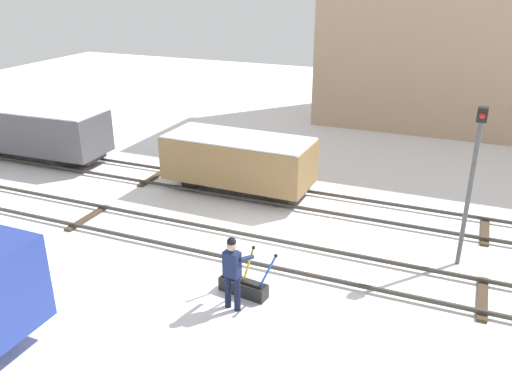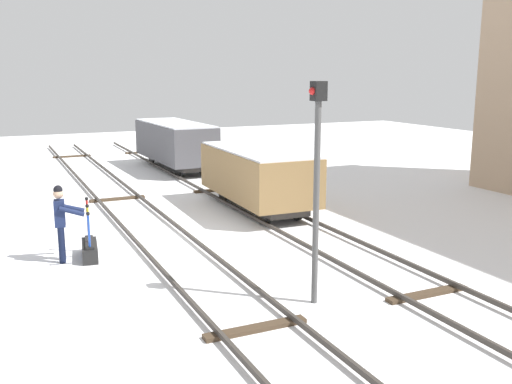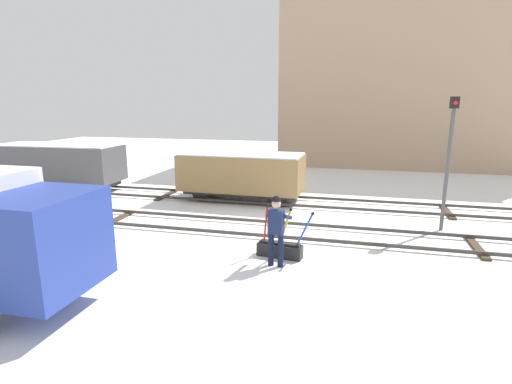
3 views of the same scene
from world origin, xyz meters
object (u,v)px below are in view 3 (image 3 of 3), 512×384
object	(u,v)px
switch_lever_frame	(280,248)
signal_post	(449,152)
freight_car_far_end	(242,173)
freight_car_back_track	(59,164)
rail_worker	(276,226)

from	to	relation	value
switch_lever_frame	signal_post	size ratio (longest dim) A/B	0.36
freight_car_far_end	freight_car_back_track	distance (m)	9.05
switch_lever_frame	rail_worker	xyz separation A→B (m)	(0.00, -0.61, 0.82)
freight_car_back_track	freight_car_far_end	bearing A→B (deg)	-1.95
signal_post	freight_car_far_end	distance (m)	7.98
signal_post	freight_car_back_track	distance (m)	16.77
rail_worker	signal_post	bearing A→B (deg)	49.00
switch_lever_frame	signal_post	distance (m)	6.39
signal_post	freight_car_far_end	xyz separation A→B (m)	(-7.51, 2.29, -1.40)
switch_lever_frame	signal_post	bearing A→B (deg)	44.52
signal_post	freight_car_back_track	bearing A→B (deg)	172.14
signal_post	freight_car_back_track	world-z (taller)	signal_post
switch_lever_frame	freight_car_far_end	world-z (taller)	freight_car_far_end
signal_post	freight_car_far_end	world-z (taller)	signal_post
freight_car_far_end	freight_car_back_track	bearing A→B (deg)	-178.61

